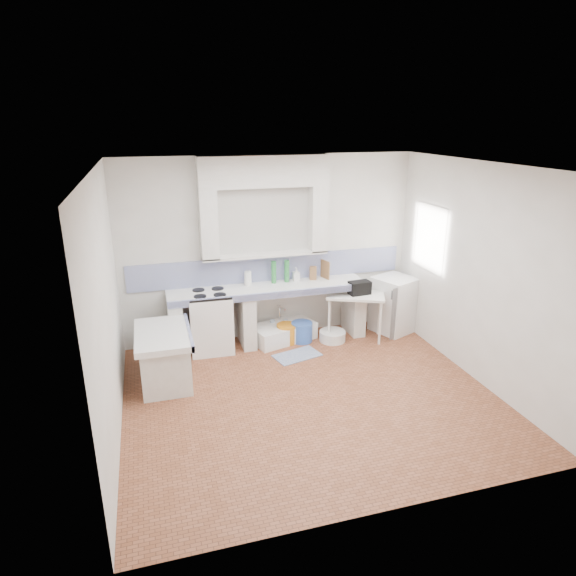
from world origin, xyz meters
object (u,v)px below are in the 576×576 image
object	(u,v)px
side_table	(354,316)
stove	(211,322)
fridge	(394,304)
sink	(283,333)

from	to	relation	value
side_table	stove	bearing A→B (deg)	-161.62
side_table	fridge	size ratio (longest dim) A/B	0.98
stove	side_table	distance (m)	2.22
sink	fridge	distance (m)	1.86
sink	side_table	distance (m)	1.15
side_table	fridge	distance (m)	0.74
sink	fridge	size ratio (longest dim) A/B	1.08
stove	side_table	size ratio (longest dim) A/B	0.99
sink	fridge	world-z (taller)	fridge
sink	side_table	size ratio (longest dim) A/B	1.11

